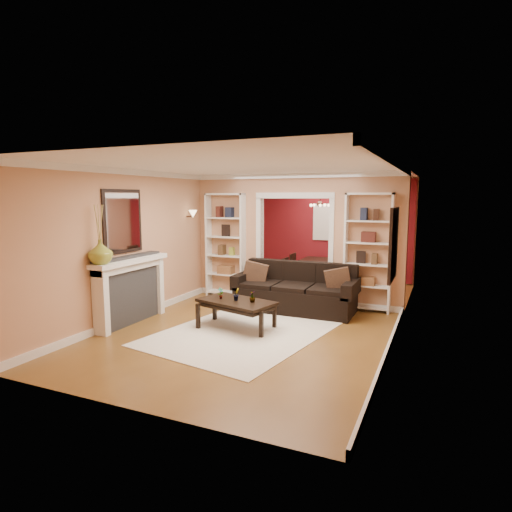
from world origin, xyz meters
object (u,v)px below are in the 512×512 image
at_px(bookshelf_right, 368,253).
at_px(sofa, 295,288).
at_px(bookshelf_left, 226,245).
at_px(coffee_table, 236,314).
at_px(fireplace, 132,291).
at_px(dining_table, 318,275).

bearing_deg(bookshelf_right, sofa, -155.59).
xyz_separation_m(sofa, bookshelf_left, (-1.82, 0.58, 0.69)).
distance_m(coffee_table, bookshelf_right, 2.90).
bearing_deg(fireplace, dining_table, 62.46).
height_order(bookshelf_right, fireplace, bookshelf_right).
height_order(sofa, dining_table, sofa).
relative_size(sofa, dining_table, 1.30).
height_order(fireplace, dining_table, fireplace).
xyz_separation_m(bookshelf_left, dining_table, (1.66, 1.69, -0.83)).
relative_size(sofa, fireplace, 1.40).
bearing_deg(bookshelf_right, dining_table, 130.35).
height_order(coffee_table, dining_table, dining_table).
relative_size(sofa, coffee_table, 1.85).
distance_m(sofa, bookshelf_left, 2.03).
relative_size(coffee_table, fireplace, 0.75).
xyz_separation_m(bookshelf_right, dining_table, (-1.44, 1.69, -0.83)).
bearing_deg(bookshelf_right, bookshelf_left, 180.00).
xyz_separation_m(bookshelf_left, fireplace, (-0.54, -2.53, -0.57)).
bearing_deg(bookshelf_left, sofa, -17.66).
xyz_separation_m(sofa, coffee_table, (-0.55, -1.48, -0.22)).
bearing_deg(bookshelf_right, fireplace, -145.20).
height_order(coffee_table, bookshelf_right, bookshelf_right).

